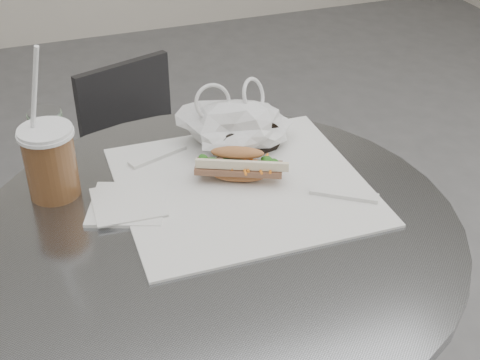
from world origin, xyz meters
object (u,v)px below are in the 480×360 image
object	(u,v)px
drink_can	(49,140)
chair_far	(157,200)
sunglasses	(249,146)
banh_mi	(238,165)
cafe_table	(220,347)
iced_coffee	(50,161)

from	to	relation	value
drink_can	chair_far	bearing A→B (deg)	59.73
sunglasses	banh_mi	bearing A→B (deg)	-137.46
cafe_table	sunglasses	bearing A→B (deg)	55.45
banh_mi	sunglasses	size ratio (longest dim) A/B	1.43
chair_far	banh_mi	size ratio (longest dim) A/B	3.48
iced_coffee	drink_can	bearing A→B (deg)	85.65
chair_far	iced_coffee	world-z (taller)	iced_coffee
chair_far	sunglasses	size ratio (longest dim) A/B	4.98
iced_coffee	banh_mi	bearing A→B (deg)	-13.19
cafe_table	sunglasses	world-z (taller)	sunglasses
banh_mi	drink_can	size ratio (longest dim) A/B	1.72
sunglasses	drink_can	size ratio (longest dim) A/B	1.20
cafe_table	chair_far	size ratio (longest dim) A/B	1.15
iced_coffee	drink_can	distance (m)	0.08
sunglasses	drink_can	world-z (taller)	drink_can
drink_can	cafe_table	bearing A→B (deg)	-49.35
iced_coffee	sunglasses	xyz separation A→B (m)	(0.34, -0.00, -0.04)
banh_mi	sunglasses	bearing A→B (deg)	80.65
cafe_table	iced_coffee	xyz separation A→B (m)	(-0.23, 0.17, 0.34)
chair_far	iced_coffee	size ratio (longest dim) A/B	2.54
sunglasses	drink_can	distance (m)	0.35
iced_coffee	sunglasses	bearing A→B (deg)	-0.41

